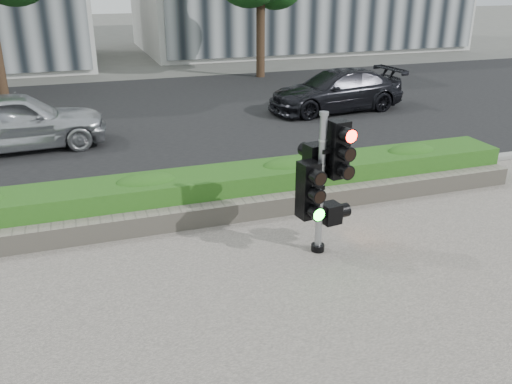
% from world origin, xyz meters
% --- Properties ---
extents(ground, '(120.00, 120.00, 0.00)m').
position_xyz_m(ground, '(0.00, 0.00, 0.00)').
color(ground, '#51514C').
rests_on(ground, ground).
extents(road, '(60.00, 13.00, 0.02)m').
position_xyz_m(road, '(0.00, 10.00, 0.01)').
color(road, black).
rests_on(road, ground).
extents(curb, '(60.00, 0.25, 0.12)m').
position_xyz_m(curb, '(0.00, 3.15, 0.06)').
color(curb, gray).
rests_on(curb, ground).
extents(stone_wall, '(12.00, 0.32, 0.34)m').
position_xyz_m(stone_wall, '(0.00, 1.90, 0.20)').
color(stone_wall, gray).
rests_on(stone_wall, sidewalk).
extents(hedge, '(12.00, 1.00, 0.68)m').
position_xyz_m(hedge, '(0.00, 2.55, 0.37)').
color(hedge, '#49932D').
rests_on(hedge, sidewalk).
extents(traffic_signal, '(0.79, 0.62, 2.22)m').
position_xyz_m(traffic_signal, '(1.13, 0.40, 1.25)').
color(traffic_signal, black).
rests_on(traffic_signal, sidewalk).
extents(car_silver, '(4.35, 2.00, 1.44)m').
position_xyz_m(car_silver, '(-3.61, 7.65, 0.74)').
color(car_silver, '#B4B6BC').
rests_on(car_silver, road).
extents(car_dark, '(4.54, 2.15, 1.28)m').
position_xyz_m(car_dark, '(5.68, 8.86, 0.66)').
color(car_dark, black).
rests_on(car_dark, road).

